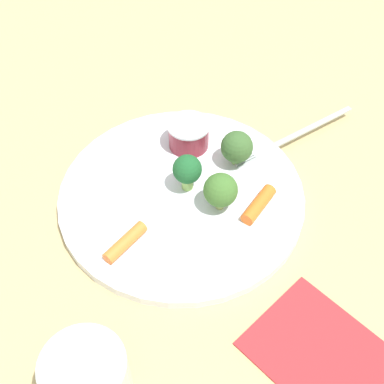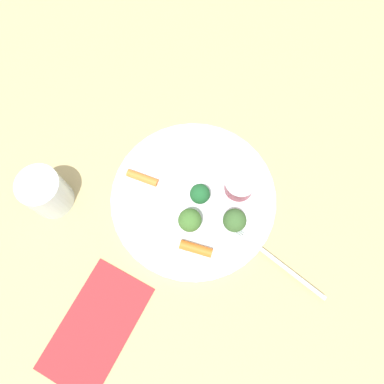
% 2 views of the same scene
% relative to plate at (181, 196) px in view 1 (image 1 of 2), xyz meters
% --- Properties ---
extents(ground_plane, '(2.40, 2.40, 0.00)m').
position_rel_plate_xyz_m(ground_plane, '(0.00, 0.00, -0.01)').
color(ground_plane, tan).
extents(plate, '(0.29, 0.29, 0.01)m').
position_rel_plate_xyz_m(plate, '(0.00, 0.00, 0.00)').
color(plate, white).
rests_on(plate, ground_plane).
extents(sauce_cup, '(0.05, 0.05, 0.03)m').
position_rel_plate_xyz_m(sauce_cup, '(-0.04, 0.07, 0.02)').
color(sauce_cup, maroon).
rests_on(sauce_cup, plate).
extents(broccoli_floret_0, '(0.04, 0.04, 0.05)m').
position_rel_plate_xyz_m(broccoli_floret_0, '(0.02, 0.08, 0.03)').
color(broccoli_floret_0, '#8EBD62').
rests_on(broccoli_floret_0, plate).
extents(broccoli_floret_1, '(0.03, 0.03, 0.05)m').
position_rel_plate_xyz_m(broccoli_floret_1, '(0.00, 0.01, 0.04)').
color(broccoli_floret_1, '#91BF5F').
rests_on(broccoli_floret_1, plate).
extents(broccoli_floret_2, '(0.04, 0.04, 0.05)m').
position_rel_plate_xyz_m(broccoli_floret_2, '(0.05, 0.01, 0.03)').
color(broccoli_floret_2, '#93AE5A').
rests_on(broccoli_floret_2, plate).
extents(carrot_stick_0, '(0.01, 0.06, 0.01)m').
position_rel_plate_xyz_m(carrot_stick_0, '(0.00, -0.10, 0.01)').
color(carrot_stick_0, orange).
rests_on(carrot_stick_0, plate).
extents(carrot_stick_1, '(0.02, 0.06, 0.02)m').
position_rel_plate_xyz_m(carrot_stick_1, '(0.08, 0.04, 0.01)').
color(carrot_stick_1, orange).
rests_on(carrot_stick_1, plate).
extents(fork, '(0.07, 0.18, 0.00)m').
position_rel_plate_xyz_m(fork, '(0.05, 0.16, 0.01)').
color(fork, '#B6C1BF').
rests_on(fork, plate).
extents(drinking_glass, '(0.07, 0.07, 0.08)m').
position_rel_plate_xyz_m(drinking_glass, '(0.09, -0.23, 0.03)').
color(drinking_glass, silver).
rests_on(drinking_glass, ground_plane).
extents(napkin, '(0.20, 0.13, 0.00)m').
position_rel_plate_xyz_m(napkin, '(0.25, -0.07, -0.00)').
color(napkin, '#B32B2F').
rests_on(napkin, ground_plane).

